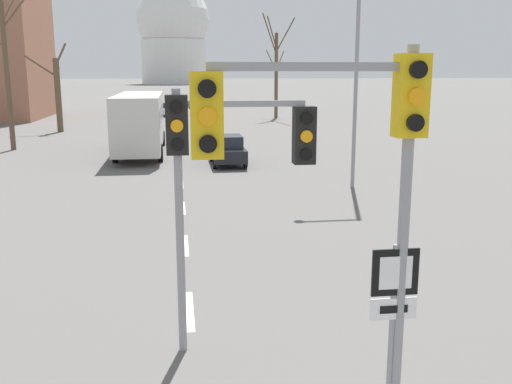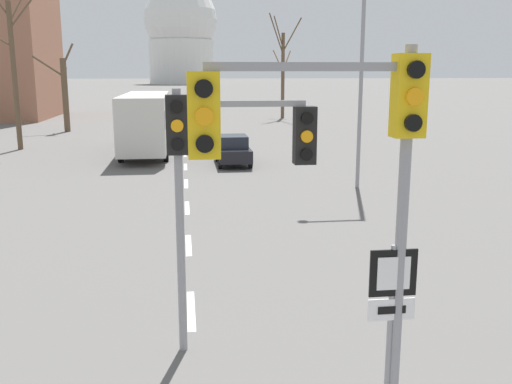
{
  "view_description": "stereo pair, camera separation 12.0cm",
  "coord_description": "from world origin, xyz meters",
  "px_view_note": "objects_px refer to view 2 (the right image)",
  "views": [
    {
      "loc": [
        -0.18,
        -2.99,
        4.78
      ],
      "look_at": [
        1.07,
        5.85,
        2.89
      ],
      "focal_mm": 40.0,
      "sensor_mm": 36.0,
      "label": 1
    },
    {
      "loc": [
        -0.06,
        -3.0,
        4.78
      ],
      "look_at": [
        1.07,
        5.85,
        2.89
      ],
      "focal_mm": 40.0,
      "sensor_mm": 36.0,
      "label": 2
    }
  ],
  "objects_px": {
    "street_lamp_right": "(354,43)",
    "sedan_far_left": "(172,109)",
    "traffic_signal_centre_tall": "(224,155)",
    "traffic_signal_near_right": "(338,151)",
    "sedan_near_right": "(202,102)",
    "city_bus": "(146,119)",
    "route_sign_post": "(391,311)",
    "sedan_near_left": "(152,107)",
    "sedan_mid_centre": "(233,150)"
  },
  "relations": [
    {
      "from": "traffic_signal_centre_tall",
      "to": "sedan_near_left",
      "type": "distance_m",
      "value": 57.78
    },
    {
      "from": "sedan_near_left",
      "to": "sedan_far_left",
      "type": "relative_size",
      "value": 1.08
    },
    {
      "from": "sedan_far_left",
      "to": "sedan_near_right",
      "type": "bearing_deg",
      "value": 74.65
    },
    {
      "from": "traffic_signal_near_right",
      "to": "traffic_signal_centre_tall",
      "type": "relative_size",
      "value": 1.13
    },
    {
      "from": "street_lamp_right",
      "to": "sedan_near_right",
      "type": "bearing_deg",
      "value": 94.39
    },
    {
      "from": "traffic_signal_near_right",
      "to": "sedan_far_left",
      "type": "height_order",
      "value": "traffic_signal_near_right"
    },
    {
      "from": "city_bus",
      "to": "route_sign_post",
      "type": "bearing_deg",
      "value": -80.44
    },
    {
      "from": "sedan_near_right",
      "to": "traffic_signal_near_right",
      "type": "bearing_deg",
      "value": -90.69
    },
    {
      "from": "sedan_near_left",
      "to": "sedan_mid_centre",
      "type": "bearing_deg",
      "value": -80.93
    },
    {
      "from": "traffic_signal_centre_tall",
      "to": "city_bus",
      "type": "bearing_deg",
      "value": 96.48
    },
    {
      "from": "route_sign_post",
      "to": "sedan_near_right",
      "type": "xyz_separation_m",
      "value": [
        0.11,
        71.14,
        -1.06
      ]
    },
    {
      "from": "route_sign_post",
      "to": "sedan_near_left",
      "type": "distance_m",
      "value": 60.8
    },
    {
      "from": "street_lamp_right",
      "to": "traffic_signal_near_right",
      "type": "bearing_deg",
      "value": -107.2
    },
    {
      "from": "street_lamp_right",
      "to": "route_sign_post",
      "type": "bearing_deg",
      "value": -104.78
    },
    {
      "from": "route_sign_post",
      "to": "street_lamp_right",
      "type": "bearing_deg",
      "value": 75.22
    },
    {
      "from": "route_sign_post",
      "to": "sedan_mid_centre",
      "type": "distance_m",
      "value": 22.98
    },
    {
      "from": "traffic_signal_near_right",
      "to": "city_bus",
      "type": "bearing_deg",
      "value": 98.07
    },
    {
      "from": "sedan_near_right",
      "to": "traffic_signal_centre_tall",
      "type": "bearing_deg",
      "value": -91.65
    },
    {
      "from": "sedan_far_left",
      "to": "city_bus",
      "type": "height_order",
      "value": "city_bus"
    },
    {
      "from": "sedan_near_left",
      "to": "sedan_mid_centre",
      "type": "xyz_separation_m",
      "value": [
        5.99,
        -37.54,
        -0.02
      ]
    },
    {
      "from": "sedan_near_right",
      "to": "city_bus",
      "type": "bearing_deg",
      "value": -96.31
    },
    {
      "from": "traffic_signal_near_right",
      "to": "city_bus",
      "type": "distance_m",
      "value": 28.11
    },
    {
      "from": "sedan_near_left",
      "to": "sedan_near_right",
      "type": "distance_m",
      "value": 12.25
    },
    {
      "from": "street_lamp_right",
      "to": "sedan_near_right",
      "type": "xyz_separation_m",
      "value": [
        -4.21,
        54.78,
        -5.11
      ]
    },
    {
      "from": "traffic_signal_centre_tall",
      "to": "sedan_far_left",
      "type": "xyz_separation_m",
      "value": [
        -1.87,
        54.26,
        -2.69
      ]
    },
    {
      "from": "traffic_signal_near_right",
      "to": "traffic_signal_centre_tall",
      "type": "xyz_separation_m",
      "value": [
        -1.11,
        2.9,
        -0.45
      ]
    },
    {
      "from": "traffic_signal_centre_tall",
      "to": "sedan_near_left",
      "type": "relative_size",
      "value": 1.02
    },
    {
      "from": "sedan_near_right",
      "to": "sedan_far_left",
      "type": "height_order",
      "value": "sedan_near_right"
    },
    {
      "from": "city_bus",
      "to": "street_lamp_right",
      "type": "bearing_deg",
      "value": -51.8
    },
    {
      "from": "traffic_signal_centre_tall",
      "to": "sedan_mid_centre",
      "type": "xyz_separation_m",
      "value": [
        1.88,
        20.04,
        -2.65
      ]
    },
    {
      "from": "traffic_signal_near_right",
      "to": "traffic_signal_centre_tall",
      "type": "bearing_deg",
      "value": 110.99
    },
    {
      "from": "sedan_far_left",
      "to": "city_bus",
      "type": "relative_size",
      "value": 0.38
    },
    {
      "from": "sedan_near_right",
      "to": "city_bus",
      "type": "height_order",
      "value": "city_bus"
    },
    {
      "from": "traffic_signal_centre_tall",
      "to": "street_lamp_right",
      "type": "distance_m",
      "value": 14.99
    },
    {
      "from": "traffic_signal_near_right",
      "to": "city_bus",
      "type": "relative_size",
      "value": 0.47
    },
    {
      "from": "street_lamp_right",
      "to": "sedan_mid_centre",
      "type": "distance_m",
      "value": 9.39
    },
    {
      "from": "sedan_mid_centre",
      "to": "sedan_far_left",
      "type": "relative_size",
      "value": 0.94
    },
    {
      "from": "street_lamp_right",
      "to": "sedan_far_left",
      "type": "bearing_deg",
      "value": 101.14
    },
    {
      "from": "sedan_mid_centre",
      "to": "city_bus",
      "type": "height_order",
      "value": "city_bus"
    },
    {
      "from": "traffic_signal_near_right",
      "to": "sedan_near_right",
      "type": "bearing_deg",
      "value": 89.31
    },
    {
      "from": "traffic_signal_centre_tall",
      "to": "sedan_far_left",
      "type": "distance_m",
      "value": 54.36
    },
    {
      "from": "traffic_signal_centre_tall",
      "to": "sedan_near_right",
      "type": "distance_m",
      "value": 68.3
    },
    {
      "from": "traffic_signal_centre_tall",
      "to": "street_lamp_right",
      "type": "xyz_separation_m",
      "value": [
        6.17,
        13.44,
        2.47
      ]
    },
    {
      "from": "route_sign_post",
      "to": "city_bus",
      "type": "xyz_separation_m",
      "value": [
        -4.68,
        27.79,
        0.2
      ]
    },
    {
      "from": "street_lamp_right",
      "to": "city_bus",
      "type": "xyz_separation_m",
      "value": [
        -9.0,
        11.44,
        -3.85
      ]
    },
    {
      "from": "sedan_far_left",
      "to": "city_bus",
      "type": "distance_m",
      "value": 29.43
    },
    {
      "from": "street_lamp_right",
      "to": "sedan_near_left",
      "type": "height_order",
      "value": "street_lamp_right"
    },
    {
      "from": "sedan_near_left",
      "to": "city_bus",
      "type": "distance_m",
      "value": 32.75
    },
    {
      "from": "street_lamp_right",
      "to": "traffic_signal_centre_tall",
      "type": "bearing_deg",
      "value": -114.66
    },
    {
      "from": "sedan_near_right",
      "to": "sedan_far_left",
      "type": "relative_size",
      "value": 0.99
    }
  ]
}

